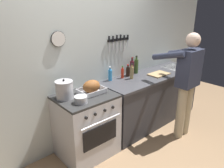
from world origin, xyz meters
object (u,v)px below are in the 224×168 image
Objects in this scene: bottle_wine_red at (132,67)px; bottle_dish_soap at (110,75)px; stove at (86,125)px; roasting_pan at (91,87)px; saucepan at (81,100)px; bottle_vinegar at (132,72)px; stock_pot at (64,90)px; bottle_hot_sauce at (122,73)px; bottle_olive_oil at (136,66)px; bottle_soy_sauce at (128,71)px; cutting_board at (159,74)px; person_cook at (187,80)px.

bottle_dish_soap is (-0.48, 0.02, -0.03)m from bottle_wine_red.
roasting_pan reaches higher than stove.
saucepan is 1.15m from bottle_vinegar.
roasting_pan is at bearing -13.57° from stock_pot.
bottle_dish_soap is 0.24m from bottle_hot_sauce.
bottle_wine_red is at bearing 11.77° from roasting_pan.
saucepan is 0.53× the size of bottle_wine_red.
roasting_pan is at bearing -168.79° from bottle_olive_oil.
stove is 4.50× the size of bottle_soy_sauce.
roasting_pan is 1.14× the size of bottle_olive_oil.
bottle_dish_soap is 1.11× the size of bottle_hot_sauce.
bottle_dish_soap is (-0.60, 0.00, -0.04)m from bottle_olive_oil.
bottle_olive_oil is (1.24, 0.24, 0.58)m from stove.
stock_pot reaches higher than saucepan.
cutting_board is 0.41m from bottle_olive_oil.
bottle_wine_red is (-0.35, 0.31, 0.12)m from cutting_board.
bottle_wine_red is at bearing 138.67° from cutting_board.
bottle_wine_red reaches higher than roasting_pan.
bottle_olive_oil is 0.24m from bottle_soy_sauce.
bottle_olive_oil is 0.37m from bottle_hot_sauce.
bottle_wine_red is 0.98× the size of bottle_olive_oil.
bottle_hot_sauce is (-0.24, -0.02, -0.04)m from bottle_wine_red.
stove is 1.39m from bottle_olive_oil.
stock_pot reaches higher than bottle_dish_soap.
saucepan is 0.79× the size of bottle_hot_sauce.
person_cook reaches higher than cutting_board.
cutting_board is (1.47, -0.09, 0.46)m from stove.
bottle_wine_red is 1.50× the size of bottle_hot_sauce.
cutting_board is 1.60× the size of bottle_dish_soap.
bottle_dish_soap is 0.37m from bottle_soy_sauce.
roasting_pan is at bearing -156.87° from bottle_dish_soap.
cutting_board is at bearing -25.72° from bottle_hot_sauce.
stock_pot is 1.12m from bottle_hot_sauce.
stock_pot reaches higher than bottle_vinegar.
stock_pot reaches higher than cutting_board.
roasting_pan is 0.33m from saucepan.
roasting_pan is at bearing 175.75° from cutting_board.
stock_pot is at bearing 173.77° from cutting_board.
bottle_dish_soap is 1.13× the size of bottle_soy_sauce.
bottle_olive_oil reaches higher than roasting_pan.
bottle_dish_soap is at bearing 25.63° from saucepan.
stock_pot is 1.26m from bottle_soy_sauce.
cutting_board is at bearing -4.25° from roasting_pan.
bottle_vinegar is at bearing -26.24° from bottle_dish_soap.
bottle_soy_sauce is at bearing -4.52° from bottle_dish_soap.
stock_pot reaches higher than stove.
bottle_dish_soap is (0.88, 0.14, -0.02)m from stock_pot.
bottle_olive_oil reaches higher than bottle_soy_sauce.
bottle_olive_oil reaches higher than cutting_board.
person_cook is at bearing -16.42° from saucepan.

